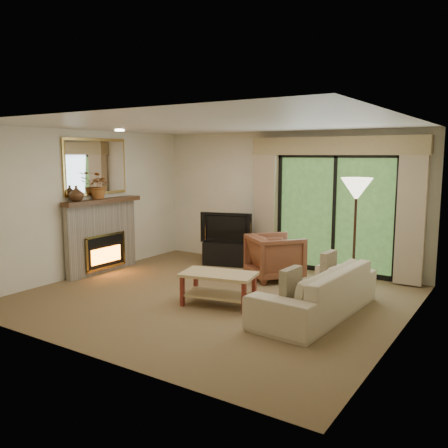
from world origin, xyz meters
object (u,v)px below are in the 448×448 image
Objects in this scene: armchair at (275,257)px; coffee_table at (219,289)px; sofa at (316,291)px; media_console at (227,253)px.

armchair is 1.76m from coffee_table.
sofa is 2.14× the size of coffee_table.
armchair is (1.28, -0.45, 0.17)m from media_console.
sofa is (2.60, -1.82, 0.10)m from media_console.
sofa reaches higher than coffee_table.
sofa reaches higher than media_console.
coffee_table reaches higher than media_console.
coffee_table is (-1.34, -0.39, -0.09)m from sofa.
sofa is at bearing 4.00° from coffee_table.
coffee_table is (1.26, -2.21, 0.01)m from media_console.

